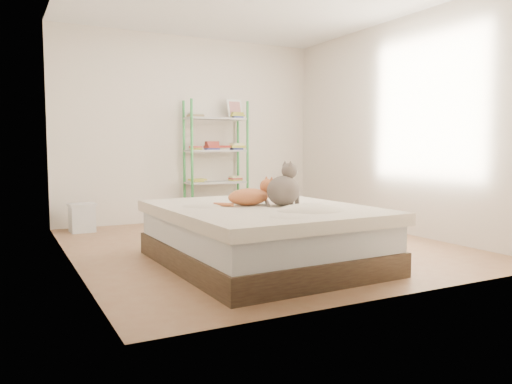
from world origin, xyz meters
TOP-DOWN VIEW (x-y plane):
  - room at (0.00, 0.00)m, footprint 3.81×4.21m
  - bed at (-0.39, -0.79)m, footprint 1.71×2.11m
  - orange_cat at (-0.47, -0.69)m, footprint 0.50×0.30m
  - grey_cat at (-0.21, -0.87)m, footprint 0.36×0.31m
  - shelf_unit at (0.31, 1.88)m, footprint 0.88×0.36m
  - cardboard_box at (0.89, 0.60)m, footprint 0.65×0.69m
  - white_bin at (-1.56, 1.73)m, footprint 0.33×0.30m

SIDE VIEW (x-z plane):
  - cardboard_box at x=0.89m, z-range -0.03..0.39m
  - white_bin at x=-1.56m, z-range 0.00..0.36m
  - bed at x=-0.39m, z-range 0.00..0.52m
  - orange_cat at x=-0.47m, z-range 0.52..0.72m
  - grey_cat at x=-0.21m, z-range 0.52..0.91m
  - shelf_unit at x=0.31m, z-range -0.05..1.69m
  - room at x=0.00m, z-range 0.00..2.61m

